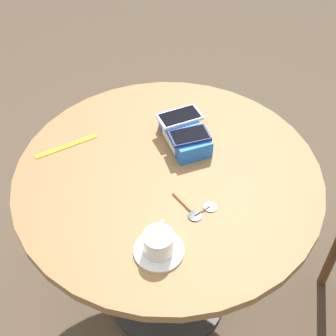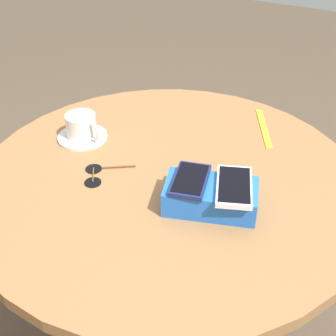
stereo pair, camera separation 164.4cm
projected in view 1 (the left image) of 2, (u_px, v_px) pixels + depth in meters
ground_plane at (168, 296)px, 1.91m from camera, size 8.00×8.00×0.00m
round_table at (168, 203)px, 1.49m from camera, size 0.92×0.92×0.73m
phone_box at (185, 135)px, 1.46m from camera, size 0.22×0.16×0.06m
phone_white at (180, 117)px, 1.47m from camera, size 0.11×0.15×0.01m
phone_navy at (190, 136)px, 1.41m from camera, size 0.10×0.13×0.01m
saucer at (159, 251)px, 1.19m from camera, size 0.13×0.13×0.01m
coffee_cup at (159, 242)px, 1.17m from camera, size 0.11×0.08×0.06m
lanyard_strap at (66, 146)px, 1.46m from camera, size 0.10×0.19×0.00m
sunglasses at (200, 210)px, 1.28m from camera, size 0.11×0.12×0.01m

